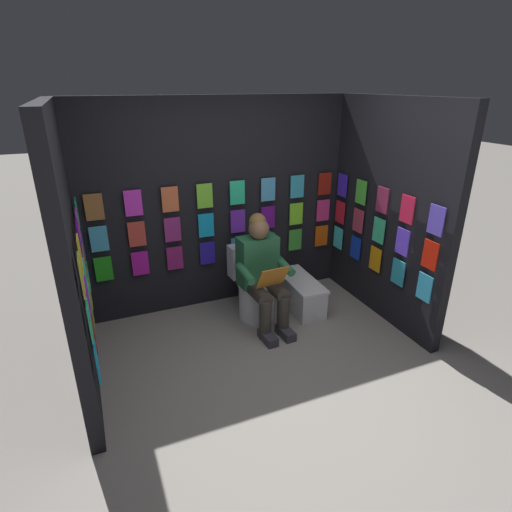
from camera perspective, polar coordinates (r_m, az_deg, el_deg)
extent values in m
plane|color=gray|center=(3.61, 5.16, -18.52)|extent=(30.00, 30.00, 0.00)
cube|color=black|center=(4.59, -5.08, 6.97)|extent=(3.03, 0.10, 2.27)
cube|color=#1D9217|center=(4.48, -20.24, -1.69)|extent=(0.17, 0.01, 0.26)
cube|color=#B715A3|center=(4.50, -15.64, -0.99)|extent=(0.17, 0.01, 0.26)
cube|color=#8C1A68|center=(4.55, -11.10, -0.29)|extent=(0.17, 0.01, 0.26)
cube|color=#2418A4|center=(4.63, -6.69, 0.39)|extent=(0.17, 0.01, 0.26)
cube|color=#46A7D2|center=(4.73, -2.45, 1.05)|extent=(0.17, 0.01, 0.26)
cube|color=#15AB62|center=(4.86, 1.59, 1.66)|extent=(0.17, 0.01, 0.26)
cube|color=green|center=(5.01, 5.41, 2.24)|extent=(0.17, 0.01, 0.26)
cube|color=#E7540E|center=(5.19, 8.99, 2.77)|extent=(0.17, 0.01, 0.26)
cube|color=#3C9DC6|center=(4.37, -20.82, 2.20)|extent=(0.17, 0.01, 0.26)
cube|color=#C53930|center=(4.39, -16.08, 2.91)|extent=(0.17, 0.01, 0.26)
cube|color=#902578|center=(4.44, -11.42, 3.58)|extent=(0.17, 0.01, 0.26)
cube|color=#12A5E5|center=(4.51, -6.88, 4.21)|extent=(0.17, 0.01, 0.26)
cube|color=purple|center=(4.62, -2.52, 4.80)|extent=(0.17, 0.01, 0.26)
cube|color=#64108C|center=(4.75, 1.64, 5.33)|extent=(0.17, 0.01, 0.26)
cube|color=#87EF2A|center=(4.91, 5.55, 5.80)|extent=(0.17, 0.01, 0.26)
cube|color=#D9327F|center=(5.09, 9.21, 6.21)|extent=(0.17, 0.01, 0.26)
cube|color=#965A2B|center=(4.27, -21.42, 6.29)|extent=(0.17, 0.01, 0.26)
cube|color=#D42ED0|center=(4.29, -16.55, 6.99)|extent=(0.17, 0.01, 0.26)
cube|color=#DA6338|center=(4.34, -11.75, 7.64)|extent=(0.17, 0.01, 0.26)
cube|color=#75D531|center=(4.42, -7.08, 8.21)|extent=(0.17, 0.01, 0.26)
cube|color=#27DD9A|center=(4.53, -2.59, 8.72)|extent=(0.17, 0.01, 0.26)
cube|color=#4EACE3|center=(4.67, 1.68, 9.14)|extent=(0.17, 0.01, 0.26)
cube|color=#37B0D4|center=(4.82, 5.70, 9.50)|extent=(0.17, 0.01, 0.26)
cube|color=maroon|center=(5.00, 9.45, 9.78)|extent=(0.17, 0.01, 0.26)
cube|color=black|center=(4.51, 17.66, 5.68)|extent=(0.10, 1.79, 2.27)
cube|color=#3CE3EF|center=(5.15, 11.23, 2.48)|extent=(0.01, 0.17, 0.26)
cube|color=#1335C6|center=(4.88, 13.54, 1.11)|extent=(0.01, 0.17, 0.26)
cube|color=orange|center=(4.62, 16.11, -0.42)|extent=(0.01, 0.17, 0.26)
cube|color=#289CBB|center=(4.37, 18.98, -2.13)|extent=(0.01, 0.17, 0.26)
cube|color=#309DCE|center=(4.14, 22.19, -4.03)|extent=(0.01, 0.17, 0.26)
cube|color=red|center=(5.05, 11.51, 5.94)|extent=(0.01, 0.17, 0.26)
cube|color=#AD354E|center=(4.77, 13.89, 4.74)|extent=(0.01, 0.17, 0.26)
cube|color=#37CC8E|center=(4.51, 16.55, 3.38)|extent=(0.01, 0.17, 0.26)
cube|color=#5F3CE9|center=(4.25, 19.53, 1.85)|extent=(0.01, 0.17, 0.26)
cube|color=red|center=(4.01, 22.87, 0.12)|extent=(0.01, 0.17, 0.26)
cube|color=#3E26E7|center=(4.97, 11.80, 9.53)|extent=(0.01, 0.17, 0.26)
cube|color=green|center=(4.69, 14.26, 8.52)|extent=(0.01, 0.17, 0.26)
cube|color=#8D274D|center=(4.41, 17.02, 7.37)|extent=(0.01, 0.17, 0.26)
cube|color=#E62049|center=(4.15, 20.11, 6.04)|extent=(0.01, 0.17, 0.26)
cube|color=#604ADD|center=(3.91, 23.59, 4.53)|extent=(0.01, 0.17, 0.26)
cube|color=black|center=(3.50, -24.23, -0.12)|extent=(0.10, 1.79, 2.27)
cube|color=#11A2E2|center=(3.09, -21.04, -13.45)|extent=(0.01, 0.17, 0.26)
cube|color=maroon|center=(3.39, -21.39, -10.02)|extent=(0.01, 0.17, 0.26)
cube|color=#7DA738|center=(3.71, -21.66, -7.16)|extent=(0.01, 0.17, 0.26)
cube|color=#A7CD39|center=(4.03, -21.90, -4.75)|extent=(0.01, 0.17, 0.26)
cube|color=#2BE1C5|center=(4.36, -22.09, -2.69)|extent=(0.01, 0.17, 0.26)
cube|color=#22CB7B|center=(2.92, -21.94, -8.25)|extent=(0.01, 0.17, 0.26)
cube|color=#B420E7|center=(3.24, -22.20, -5.15)|extent=(0.01, 0.17, 0.26)
cube|color=#2AE8CC|center=(3.57, -22.41, -2.60)|extent=(0.01, 0.17, 0.26)
cube|color=#A46823|center=(3.90, -22.59, -0.49)|extent=(0.01, 0.17, 0.26)
cube|color=#324FB5|center=(4.24, -22.73, 1.29)|extent=(0.01, 0.17, 0.26)
cube|color=#ACB530|center=(2.78, -22.91, -2.46)|extent=(0.01, 0.17, 0.26)
cube|color=yellow|center=(3.11, -23.08, 0.18)|extent=(0.01, 0.17, 0.26)
cube|color=#6A11A9|center=(3.45, -23.21, 2.30)|extent=(0.01, 0.17, 0.26)
cube|color=#BC36C1|center=(3.79, -23.32, 4.04)|extent=(0.01, 0.17, 0.26)
cube|color=#14A879|center=(4.14, -23.41, 5.48)|extent=(0.01, 0.17, 0.26)
cylinder|color=white|center=(4.50, 0.05, -6.19)|extent=(0.38, 0.38, 0.40)
cylinder|color=white|center=(4.40, 0.05, -3.77)|extent=(0.41, 0.41, 0.02)
cube|color=white|center=(4.54, -1.38, -0.55)|extent=(0.39, 0.20, 0.36)
cylinder|color=white|center=(4.47, -0.90, -0.96)|extent=(0.39, 0.09, 0.39)
cube|color=#286B42|center=(4.26, 0.21, -0.66)|extent=(0.41, 0.24, 0.52)
sphere|color=brown|center=(4.11, 0.40, 3.73)|extent=(0.21, 0.21, 0.21)
sphere|color=olive|center=(4.11, 0.22, 4.76)|extent=(0.17, 0.17, 0.17)
cylinder|color=#38332D|center=(4.25, 2.62, -4.43)|extent=(0.17, 0.41, 0.15)
cylinder|color=#38332D|center=(4.16, 0.18, -4.98)|extent=(0.17, 0.41, 0.15)
cylinder|color=#38332D|center=(4.22, 3.73, -8.17)|extent=(0.12, 0.12, 0.42)
cylinder|color=#38332D|center=(4.14, 1.29, -8.81)|extent=(0.12, 0.12, 0.42)
cube|color=#33333D|center=(4.26, 4.08, -10.47)|extent=(0.12, 0.27, 0.09)
cube|color=#33333D|center=(4.18, 1.65, -11.14)|extent=(0.12, 0.27, 0.09)
cylinder|color=#286B42|center=(4.22, 3.97, -1.34)|extent=(0.10, 0.31, 0.13)
cylinder|color=#286B42|center=(4.04, -1.47, -2.45)|extent=(0.10, 0.31, 0.13)
cube|color=orange|center=(4.00, 2.36, -2.95)|extent=(0.31, 0.15, 0.23)
cube|color=silver|center=(4.75, 6.07, -5.23)|extent=(0.32, 0.75, 0.32)
cube|color=white|center=(4.67, 6.16, -3.35)|extent=(0.34, 0.78, 0.03)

